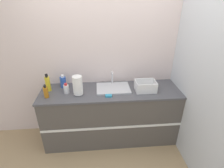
{
  "coord_description": "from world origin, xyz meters",
  "views": [
    {
      "loc": [
        -0.18,
        -1.99,
        2.18
      ],
      "look_at": [
        0.02,
        0.27,
        1.02
      ],
      "focal_mm": 28.0,
      "sensor_mm": 36.0,
      "label": 1
    }
  ],
  "objects_px": {
    "paper_towel_roll": "(78,86)",
    "bottle_amber": "(46,92)",
    "dish_rack": "(145,87)",
    "bottle_yellow": "(48,83)",
    "sink": "(113,88)",
    "bottle_white_spray": "(66,89)",
    "bottle_blue": "(63,82)"
  },
  "relations": [
    {
      "from": "sink",
      "to": "bottle_white_spray",
      "type": "xyz_separation_m",
      "value": [
        -0.69,
        -0.07,
        0.05
      ]
    },
    {
      "from": "paper_towel_roll",
      "to": "dish_rack",
      "type": "relative_size",
      "value": 0.94
    },
    {
      "from": "bottle_blue",
      "to": "bottle_amber",
      "type": "xyz_separation_m",
      "value": [
        -0.19,
        -0.29,
        -0.01
      ]
    },
    {
      "from": "dish_rack",
      "to": "sink",
      "type": "bearing_deg",
      "value": 168.21
    },
    {
      "from": "paper_towel_roll",
      "to": "bottle_amber",
      "type": "height_order",
      "value": "paper_towel_roll"
    },
    {
      "from": "paper_towel_roll",
      "to": "bottle_white_spray",
      "type": "height_order",
      "value": "paper_towel_roll"
    },
    {
      "from": "bottle_blue",
      "to": "bottle_yellow",
      "type": "bearing_deg",
      "value": -154.49
    },
    {
      "from": "bottle_yellow",
      "to": "bottle_blue",
      "type": "bearing_deg",
      "value": 25.51
    },
    {
      "from": "paper_towel_roll",
      "to": "dish_rack",
      "type": "height_order",
      "value": "paper_towel_roll"
    },
    {
      "from": "dish_rack",
      "to": "bottle_blue",
      "type": "xyz_separation_m",
      "value": [
        -1.23,
        0.22,
        0.03
      ]
    },
    {
      "from": "paper_towel_roll",
      "to": "bottle_white_spray",
      "type": "distance_m",
      "value": 0.2
    },
    {
      "from": "sink",
      "to": "bottle_yellow",
      "type": "relative_size",
      "value": 1.87
    },
    {
      "from": "paper_towel_roll",
      "to": "bottle_blue",
      "type": "relative_size",
      "value": 1.38
    },
    {
      "from": "paper_towel_roll",
      "to": "bottle_white_spray",
      "type": "xyz_separation_m",
      "value": [
        -0.18,
        0.06,
        -0.08
      ]
    },
    {
      "from": "bottle_blue",
      "to": "bottle_yellow",
      "type": "height_order",
      "value": "bottle_yellow"
    },
    {
      "from": "bottle_blue",
      "to": "bottle_yellow",
      "type": "xyz_separation_m",
      "value": [
        -0.2,
        -0.1,
        0.03
      ]
    },
    {
      "from": "sink",
      "to": "bottle_blue",
      "type": "relative_size",
      "value": 2.45
    },
    {
      "from": "paper_towel_roll",
      "to": "bottle_amber",
      "type": "bearing_deg",
      "value": -174.61
    },
    {
      "from": "sink",
      "to": "bottle_white_spray",
      "type": "relative_size",
      "value": 3.25
    },
    {
      "from": "bottle_white_spray",
      "to": "bottle_amber",
      "type": "xyz_separation_m",
      "value": [
        -0.26,
        -0.1,
        0.02
      ]
    },
    {
      "from": "sink",
      "to": "bottle_amber",
      "type": "xyz_separation_m",
      "value": [
        -0.95,
        -0.18,
        0.07
      ]
    },
    {
      "from": "bottle_yellow",
      "to": "dish_rack",
      "type": "bearing_deg",
      "value": -4.74
    },
    {
      "from": "bottle_amber",
      "to": "bottle_yellow",
      "type": "bearing_deg",
      "value": 93.99
    },
    {
      "from": "bottle_amber",
      "to": "sink",
      "type": "bearing_deg",
      "value": 10.44
    },
    {
      "from": "dish_rack",
      "to": "bottle_amber",
      "type": "height_order",
      "value": "bottle_amber"
    },
    {
      "from": "bottle_yellow",
      "to": "paper_towel_roll",
      "type": "bearing_deg",
      "value": -18.9
    },
    {
      "from": "dish_rack",
      "to": "bottle_yellow",
      "type": "distance_m",
      "value": 1.44
    },
    {
      "from": "dish_rack",
      "to": "bottle_yellow",
      "type": "xyz_separation_m",
      "value": [
        -1.44,
        0.12,
        0.06
      ]
    },
    {
      "from": "bottle_white_spray",
      "to": "bottle_yellow",
      "type": "height_order",
      "value": "bottle_yellow"
    },
    {
      "from": "sink",
      "to": "bottle_amber",
      "type": "height_order",
      "value": "sink"
    },
    {
      "from": "bottle_blue",
      "to": "bottle_yellow",
      "type": "relative_size",
      "value": 0.76
    },
    {
      "from": "sink",
      "to": "bottle_amber",
      "type": "bearing_deg",
      "value": -169.56
    }
  ]
}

